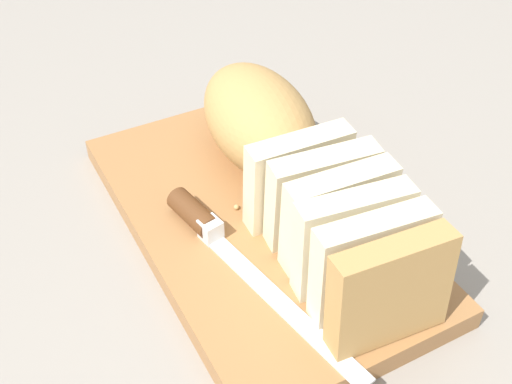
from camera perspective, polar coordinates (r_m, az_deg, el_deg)
name	(u,v)px	position (r m, az deg, el deg)	size (l,w,h in m)	color
ground_plane	(256,230)	(0.70, 0.00, -3.41)	(3.00, 3.00, 0.00)	gray
cutting_board	(256,222)	(0.69, 0.00, -2.67)	(0.42, 0.24, 0.02)	#9E6B3D
bread_loaf	(291,162)	(0.67, 3.12, 2.69)	(0.39, 0.13, 0.10)	tan
bread_knife	(212,232)	(0.65, -3.93, -3.50)	(0.28, 0.08, 0.03)	silver
crumb_near_knife	(285,194)	(0.70, 2.59, -0.19)	(0.00, 0.00, 0.00)	tan
crumb_near_loaf	(236,207)	(0.68, -1.74, -1.34)	(0.01, 0.01, 0.01)	tan
crumb_stray_left	(249,184)	(0.71, -0.60, 0.70)	(0.01, 0.01, 0.01)	tan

